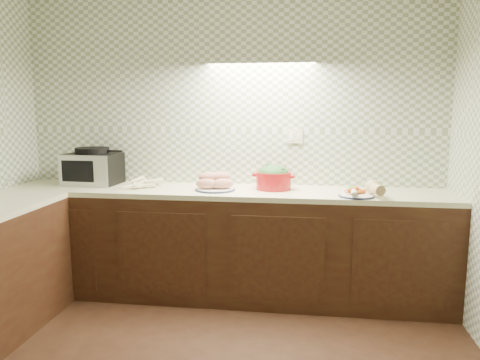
# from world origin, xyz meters

# --- Properties ---
(room) EXTENTS (3.60, 3.60, 2.60)m
(room) POSITION_xyz_m (0.00, 0.00, 1.63)
(room) COLOR black
(room) RESTS_ON ground
(counter) EXTENTS (3.60, 3.60, 0.90)m
(counter) POSITION_xyz_m (-0.68, 0.68, 0.45)
(counter) COLOR black
(counter) RESTS_ON ground
(toaster_oven) EXTENTS (0.46, 0.37, 0.32)m
(toaster_oven) POSITION_xyz_m (-1.18, 1.61, 1.05)
(toaster_oven) COLOR black
(toaster_oven) RESTS_ON counter
(parsnip_pile) EXTENTS (0.40, 0.32, 0.07)m
(parsnip_pile) POSITION_xyz_m (-0.71, 1.53, 0.93)
(parsnip_pile) COLOR beige
(parsnip_pile) RESTS_ON counter
(sweet_potato_plate) EXTENTS (0.32, 0.32, 0.14)m
(sweet_potato_plate) POSITION_xyz_m (-0.08, 1.46, 0.96)
(sweet_potato_plate) COLOR #192042
(sweet_potato_plate) RESTS_ON counter
(onion_bowl) EXTENTS (0.15, 0.15, 0.11)m
(onion_bowl) POSITION_xyz_m (-0.06, 1.62, 0.94)
(onion_bowl) COLOR black
(onion_bowl) RESTS_ON counter
(dutch_oven) EXTENTS (0.36, 0.33, 0.20)m
(dutch_oven) POSITION_xyz_m (0.39, 1.57, 1.00)
(dutch_oven) COLOR #A91518
(dutch_oven) RESTS_ON counter
(veg_plate) EXTENTS (0.32, 0.30, 0.12)m
(veg_plate) POSITION_xyz_m (1.08, 1.35, 0.94)
(veg_plate) COLOR #192042
(veg_plate) RESTS_ON counter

